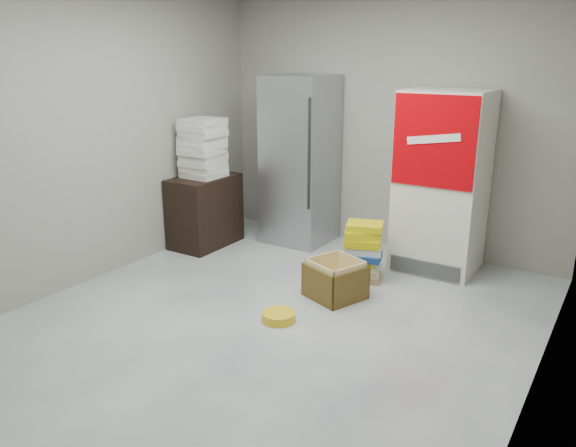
# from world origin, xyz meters

# --- Properties ---
(ground) EXTENTS (5.00, 5.00, 0.00)m
(ground) POSITION_xyz_m (0.00, 0.00, 0.00)
(ground) COLOR silver
(ground) RESTS_ON ground
(room_shell) EXTENTS (4.04, 5.04, 2.82)m
(room_shell) POSITION_xyz_m (0.00, 0.00, 1.80)
(room_shell) COLOR gray
(room_shell) RESTS_ON ground
(steel_fridge) EXTENTS (0.70, 0.72, 1.90)m
(steel_fridge) POSITION_xyz_m (-0.90, 2.13, 0.95)
(steel_fridge) COLOR #AAADB2
(steel_fridge) RESTS_ON ground
(coke_cooler) EXTENTS (0.80, 0.73, 1.80)m
(coke_cooler) POSITION_xyz_m (0.75, 2.12, 0.90)
(coke_cooler) COLOR silver
(coke_cooler) RESTS_ON ground
(wood_shelf) EXTENTS (0.50, 0.80, 0.80)m
(wood_shelf) POSITION_xyz_m (-1.73, 1.40, 0.40)
(wood_shelf) COLOR black
(wood_shelf) RESTS_ON ground
(supply_box_stack) EXTENTS (0.43, 0.44, 0.65)m
(supply_box_stack) POSITION_xyz_m (-1.72, 1.40, 1.12)
(supply_box_stack) COLOR silver
(supply_box_stack) RESTS_ON wood_shelf
(phonebook_stack_main) EXTENTS (0.45, 0.42, 0.57)m
(phonebook_stack_main) POSITION_xyz_m (0.24, 1.42, 0.29)
(phonebook_stack_main) COLOR #93714F
(phonebook_stack_main) RESTS_ON ground
(phonebook_stack_side) EXTENTS (0.41, 0.35, 0.22)m
(phonebook_stack_side) POSITION_xyz_m (0.21, 1.45, 0.11)
(phonebook_stack_side) COLOR beige
(phonebook_stack_side) RESTS_ON ground
(cardboard_box) EXTENTS (0.57, 0.57, 0.36)m
(cardboard_box) POSITION_xyz_m (0.22, 0.90, 0.15)
(cardboard_box) COLOR gold
(cardboard_box) RESTS_ON ground
(bucket_lid) EXTENTS (0.32, 0.32, 0.07)m
(bucket_lid) POSITION_xyz_m (0.05, 0.23, 0.04)
(bucket_lid) COLOR gold
(bucket_lid) RESTS_ON ground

